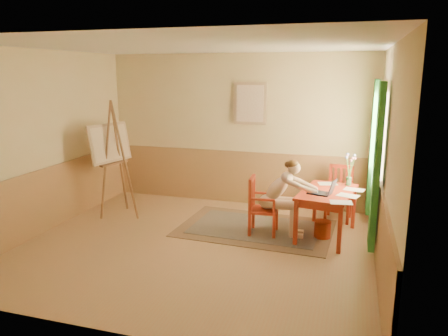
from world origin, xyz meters
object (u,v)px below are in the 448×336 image
(laptop, at_px, (324,191))
(chair_left, at_px, (261,206))
(table, at_px, (327,197))
(chair_back, at_px, (339,193))
(easel, at_px, (112,148))
(figure, at_px, (282,194))

(laptop, bearing_deg, chair_left, 178.75)
(table, bearing_deg, chair_back, 80.32)
(chair_left, xyz_separation_m, laptop, (0.93, -0.02, 0.31))
(table, relative_size, chair_left, 1.44)
(laptop, bearing_deg, chair_back, 79.61)
(table, xyz_separation_m, easel, (-3.65, 0.03, 0.56))
(table, height_order, laptop, laptop)
(laptop, bearing_deg, figure, 175.24)
(table, relative_size, easel, 0.65)
(chair_back, bearing_deg, figure, -127.98)
(chair_left, height_order, laptop, laptop)
(table, height_order, chair_back, chair_back)
(chair_left, height_order, chair_back, chair_back)
(figure, xyz_separation_m, easel, (-3.00, 0.18, 0.53))
(chair_back, xyz_separation_m, easel, (-3.80, -0.85, 0.73))
(table, bearing_deg, laptop, -103.56)
(figure, bearing_deg, chair_left, -174.69)
(table, bearing_deg, easel, 179.50)
(easel, bearing_deg, laptop, -3.63)
(table, height_order, chair_left, chair_left)
(laptop, xyz_separation_m, easel, (-3.61, 0.23, 0.42))
(chair_left, relative_size, chair_back, 0.98)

